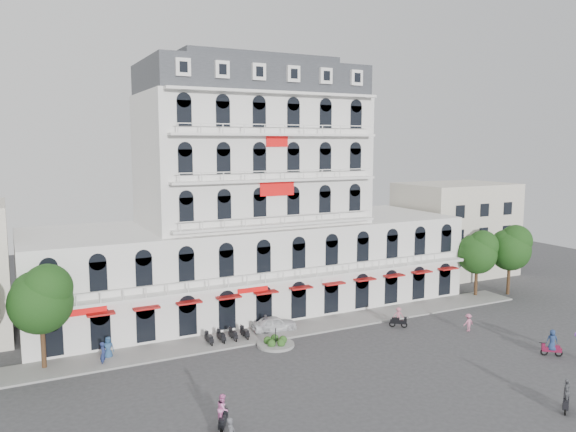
# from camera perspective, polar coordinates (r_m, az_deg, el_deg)

# --- Properties ---
(ground) EXTENTS (120.00, 120.00, 0.00)m
(ground) POSITION_cam_1_polar(r_m,az_deg,el_deg) (45.71, 5.61, -14.77)
(ground) COLOR #38383A
(ground) RESTS_ON ground
(sidewalk) EXTENTS (53.00, 4.00, 0.16)m
(sidewalk) POSITION_cam_1_polar(r_m,az_deg,el_deg) (53.01, 0.30, -11.46)
(sidewalk) COLOR gray
(sidewalk) RESTS_ON ground
(main_building) EXTENTS (45.00, 15.00, 25.80)m
(main_building) POSITION_cam_1_polar(r_m,az_deg,el_deg) (58.76, -3.68, 0.29)
(main_building) COLOR silver
(main_building) RESTS_ON ground
(flank_building_east) EXTENTS (14.00, 10.00, 12.00)m
(flank_building_east) POSITION_cam_1_polar(r_m,az_deg,el_deg) (77.55, 16.58, -1.22)
(flank_building_east) COLOR beige
(flank_building_east) RESTS_ON ground
(traffic_island) EXTENTS (3.20, 3.20, 1.60)m
(traffic_island) POSITION_cam_1_polar(r_m,az_deg,el_deg) (49.16, -1.27, -12.79)
(traffic_island) COLOR gray
(traffic_island) RESTS_ON ground
(parked_scooter_row) EXTENTS (4.40, 1.80, 1.10)m
(parked_scooter_row) POSITION_cam_1_polar(r_m,az_deg,el_deg) (50.45, -6.19, -12.60)
(parked_scooter_row) COLOR black
(parked_scooter_row) RESTS_ON ground
(tree_west_inner) EXTENTS (4.76, 4.76, 8.25)m
(tree_west_inner) POSITION_cam_1_polar(r_m,az_deg,el_deg) (46.64, -23.79, -7.56)
(tree_west_inner) COLOR #382314
(tree_west_inner) RESTS_ON ground
(tree_east_inner) EXTENTS (4.40, 4.37, 7.57)m
(tree_east_inner) POSITION_cam_1_polar(r_m,az_deg,el_deg) (66.51, 18.72, -3.39)
(tree_east_inner) COLOR #382314
(tree_east_inner) RESTS_ON ground
(tree_east_outer) EXTENTS (4.65, 4.65, 8.05)m
(tree_east_outer) POSITION_cam_1_polar(r_m,az_deg,el_deg) (68.68, 21.68, -2.91)
(tree_east_outer) COLOR #382314
(tree_east_outer) RESTS_ON ground
(parked_car) EXTENTS (4.34, 2.12, 1.42)m
(parked_car) POSITION_cam_1_polar(r_m,az_deg,el_deg) (52.63, -1.39, -10.88)
(parked_car) COLOR silver
(parked_car) RESTS_ON ground
(rider_southwest) EXTENTS (1.07, 1.52, 2.29)m
(rider_southwest) POSITION_cam_1_polar(r_m,az_deg,el_deg) (36.01, -6.62, -19.10)
(rider_southwest) COLOR black
(rider_southwest) RESTS_ON ground
(rider_east) EXTENTS (1.39, 1.23, 2.23)m
(rider_east) POSITION_cam_1_polar(r_m,az_deg,el_deg) (51.45, 25.25, -11.56)
(rider_east) COLOR maroon
(rider_east) RESTS_ON ground
(rider_northeast) EXTENTS (1.45, 1.15, 2.22)m
(rider_northeast) POSITION_cam_1_polar(r_m,az_deg,el_deg) (41.97, 26.44, -15.99)
(rider_northeast) COLOR black
(rider_northeast) RESTS_ON ground
(rider_center) EXTENTS (1.40, 1.21, 1.97)m
(rider_center) POSITION_cam_1_polar(r_m,az_deg,el_deg) (54.54, 11.15, -10.03)
(rider_center) COLOR black
(rider_center) RESTS_ON ground
(pedestrian_left) EXTENTS (0.99, 0.75, 1.83)m
(pedestrian_left) POSITION_cam_1_polar(r_m,az_deg,el_deg) (48.48, -17.80, -12.62)
(pedestrian_left) COLOR navy
(pedestrian_left) RESTS_ON ground
(pedestrian_mid) EXTENTS (1.02, 0.47, 1.72)m
(pedestrian_mid) POSITION_cam_1_polar(r_m,az_deg,el_deg) (52.22, -2.29, -10.86)
(pedestrian_mid) COLOR #4D4C52
(pedestrian_mid) RESTS_ON ground
(pedestrian_right) EXTENTS (1.06, 0.62, 1.63)m
(pedestrian_right) POSITION_cam_1_polar(r_m,az_deg,el_deg) (55.19, 17.85, -10.26)
(pedestrian_right) COLOR #BF6584
(pedestrian_right) RESTS_ON ground
(pedestrian_far) EXTENTS (0.68, 0.80, 1.87)m
(pedestrian_far) POSITION_cam_1_polar(r_m,az_deg,el_deg) (47.27, -18.27, -13.14)
(pedestrian_far) COLOR navy
(pedestrian_far) RESTS_ON ground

